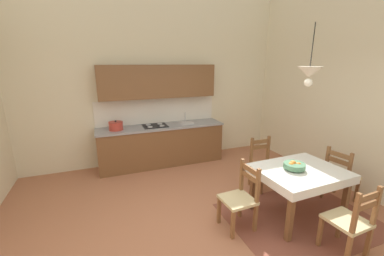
# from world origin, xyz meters

# --- Properties ---
(ground_plane) EXTENTS (6.39, 6.20, 0.10)m
(ground_plane) POSITION_xyz_m (0.00, 0.00, -0.05)
(ground_plane) COLOR #AD6B4C
(wall_back) EXTENTS (6.39, 0.12, 4.14)m
(wall_back) POSITION_xyz_m (0.00, 2.86, 2.07)
(wall_back) COLOR beige
(wall_back) RESTS_ON ground_plane
(wall_right) EXTENTS (0.12, 6.20, 4.14)m
(wall_right) POSITION_xyz_m (2.96, 0.00, 2.07)
(wall_right) COLOR beige
(wall_right) RESTS_ON ground_plane
(area_rug) EXTENTS (2.10, 1.60, 0.01)m
(area_rug) POSITION_xyz_m (1.39, -0.26, 0.00)
(area_rug) COLOR brown
(area_rug) RESTS_ON ground_plane
(kitchen_cabinetry) EXTENTS (2.76, 0.63, 2.20)m
(kitchen_cabinetry) POSITION_xyz_m (-0.01, 2.53, 0.86)
(kitchen_cabinetry) COLOR brown
(kitchen_cabinetry) RESTS_ON ground_plane
(dining_table) EXTENTS (1.24, 0.99, 0.75)m
(dining_table) POSITION_xyz_m (1.39, -0.16, 0.62)
(dining_table) COLOR brown
(dining_table) RESTS_ON ground_plane
(dining_chair_kitchen_side) EXTENTS (0.43, 0.43, 0.93)m
(dining_chair_kitchen_side) POSITION_xyz_m (1.46, 0.75, 0.44)
(dining_chair_kitchen_side) COLOR #D1BC89
(dining_chair_kitchen_side) RESTS_ON ground_plane
(dining_chair_tv_side) EXTENTS (0.44, 0.44, 0.93)m
(dining_chair_tv_side) POSITION_xyz_m (0.44, -0.07, 0.44)
(dining_chair_tv_side) COLOR #D1BC89
(dining_chair_tv_side) RESTS_ON ground_plane
(dining_chair_window_side) EXTENTS (0.48, 0.48, 0.93)m
(dining_chair_window_side) POSITION_xyz_m (2.34, -0.10, 0.44)
(dining_chair_window_side) COLOR #D1BC89
(dining_chair_window_side) RESTS_ON ground_plane
(dining_chair_camera_side) EXTENTS (0.44, 0.44, 0.93)m
(dining_chair_camera_side) POSITION_xyz_m (1.37, -0.99, 0.44)
(dining_chair_camera_side) COLOR #D1BC89
(dining_chair_camera_side) RESTS_ON ground_plane
(fruit_bowl) EXTENTS (0.30, 0.30, 0.12)m
(fruit_bowl) POSITION_xyz_m (1.29, -0.13, 0.81)
(fruit_bowl) COLOR #4C7F5B
(fruit_bowl) RESTS_ON dining_table
(pendant_lamp) EXTENTS (0.32, 0.32, 0.80)m
(pendant_lamp) POSITION_xyz_m (1.37, -0.12, 2.12)
(pendant_lamp) COLOR black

